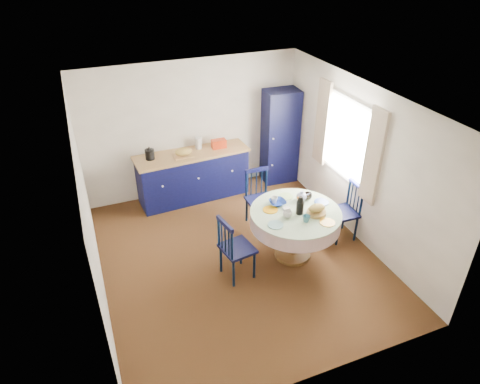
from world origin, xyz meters
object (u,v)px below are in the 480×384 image
Objects in this scene: cobalt_bowl at (278,203)px; mug_c at (308,196)px; mug_a at (287,214)px; pantry_cabinet at (280,137)px; dining_table at (296,219)px; mug_b at (306,219)px; kitchen_counter at (193,175)px; chair_left at (235,248)px; chair_far at (259,198)px; mug_d at (274,200)px; chair_right at (345,211)px.

mug_c is at bearing -3.64° from cobalt_bowl.
mug_a is 0.35m from cobalt_bowl.
mug_c is 0.50m from cobalt_bowl.
pantry_cabinet reaches higher than dining_table.
mug_b is (0.19, -0.21, 0.00)m from mug_a.
pantry_cabinet is (1.78, 0.04, 0.45)m from kitchen_counter.
mug_c is (1.33, 0.35, 0.35)m from chair_left.
chair_far is 0.75m from mug_d.
chair_left is (-1.86, -2.37, -0.41)m from pantry_cabinet.
mug_a is (0.82, 0.03, 0.35)m from chair_left.
mug_b is 0.58m from cobalt_bowl.
cobalt_bowl is at bearing -113.90° from pantry_cabinet.
mug_d is at bearing 91.79° from mug_a.
mug_d is at bearing 108.37° from mug_b.
chair_far is at bearing -47.99° from chair_left.
kitchen_counter is 1.13× the size of pantry_cabinet.
dining_table is 1.36× the size of chair_right.
chair_left is at bearing -127.72° from chair_far.
chair_left is at bearing -81.74° from chair_right.
mug_a is (-0.18, -0.07, 0.18)m from dining_table.
chair_far is 7.78× the size of mug_a.
mug_d is (-0.20, 0.61, -0.00)m from mug_b.
chair_left is 8.02× the size of mug_c.
mug_a reaches higher than mug_c.
chair_left is 1.08m from mug_b.
mug_a is (-1.04, -2.34, -0.06)m from pantry_cabinet.
mug_c and mug_d have the same top height.
cobalt_bowl is at bearing -72.05° from kitchen_counter.
chair_right is at bearing -36.51° from chair_far.
cobalt_bowl is at bearing -91.77° from chair_far.
mug_a is 0.52× the size of cobalt_bowl.
kitchen_counter is 2.38m from mug_c.
chair_right is at bearing 10.38° from mug_a.
dining_table reaches higher than chair_far.
mug_d is at bearing 120.67° from dining_table.
chair_far is 8.91× the size of mug_b.
dining_table is at bearing 91.07° from mug_b.
dining_table is at bearing -143.17° from mug_c.
pantry_cabinet is at bearing 66.09° from mug_a.
chair_far is (-0.14, 0.99, -0.18)m from dining_table.
chair_right is 7.70× the size of mug_a.
chair_right is 3.97× the size of cobalt_bowl.
mug_a is (-0.05, -1.06, 0.36)m from chair_far.
dining_table is at bearing -80.48° from chair_right.
mug_c is at bearing 58.30° from mug_b.
mug_b is at bearing -109.60° from chair_left.
chair_far reaches higher than cobalt_bowl.
mug_d is at bearing -72.25° from kitchen_counter.
kitchen_counter reaches higher than chair_far.
cobalt_bowl is (0.76, -1.95, 0.37)m from kitchen_counter.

